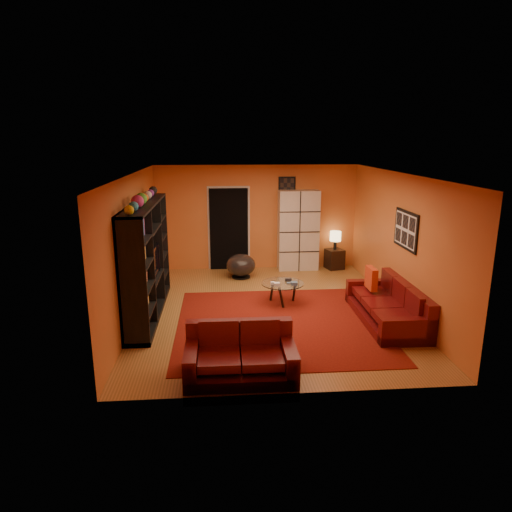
{
  "coord_description": "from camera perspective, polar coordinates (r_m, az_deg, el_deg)",
  "views": [
    {
      "loc": [
        -0.9,
        -8.25,
        3.22
      ],
      "look_at": [
        -0.24,
        0.1,
        1.06
      ],
      "focal_mm": 32.0,
      "sensor_mm": 36.0,
      "label": 1
    }
  ],
  "objects": [
    {
      "name": "wall_art_back",
      "position": [
        11.41,
        3.89,
        8.57
      ],
      "size": [
        0.42,
        0.03,
        0.52
      ],
      "primitive_type": "cube",
      "color": "black",
      "rests_on": "wall_back"
    },
    {
      "name": "rug",
      "position": [
        8.27,
        2.84,
        -8.42
      ],
      "size": [
        3.6,
        3.6,
        0.01
      ],
      "primitive_type": "cube",
      "color": "#5C100A",
      "rests_on": "floor"
    },
    {
      "name": "ceiling",
      "position": [
        8.32,
        1.76,
        10.2
      ],
      "size": [
        6.0,
        6.0,
        0.0
      ],
      "primitive_type": "plane",
      "rotation": [
        3.14,
        0.0,
        0.0
      ],
      "color": "white",
      "rests_on": "wall_back"
    },
    {
      "name": "sofa",
      "position": [
        8.64,
        16.49,
        -6.01
      ],
      "size": [
        0.93,
        2.22,
        0.85
      ],
      "rotation": [
        0.0,
        0.0,
        -0.01
      ],
      "color": "#4D0A0C",
      "rests_on": "rug"
    },
    {
      "name": "tv",
      "position": [
        8.66,
        -13.14,
        -0.8
      ],
      "size": [
        0.96,
        0.13,
        0.55
      ],
      "primitive_type": "imported",
      "rotation": [
        0.0,
        0.0,
        1.57
      ],
      "color": "black",
      "rests_on": "entertainment_unit"
    },
    {
      "name": "wall_left",
      "position": [
        8.62,
        -15.07,
        1.11
      ],
      "size": [
        0.0,
        6.0,
        6.0
      ],
      "primitive_type": "plane",
      "rotation": [
        1.57,
        0.0,
        1.57
      ],
      "color": "#CB672C",
      "rests_on": "floor"
    },
    {
      "name": "loveseat",
      "position": [
        6.54,
        -1.99,
        -12.23
      ],
      "size": [
        1.53,
        0.93,
        0.85
      ],
      "rotation": [
        0.0,
        0.0,
        1.56
      ],
      "color": "#4D0A0C",
      "rests_on": "rug"
    },
    {
      "name": "bowl_chair",
      "position": [
        10.81,
        -1.91,
        -1.17
      ],
      "size": [
        0.69,
        0.69,
        0.57
      ],
      "color": "black",
      "rests_on": "floor"
    },
    {
      "name": "wall_right",
      "position": [
        9.13,
        17.5,
        1.66
      ],
      "size": [
        0.0,
        6.0,
        6.0
      ],
      "primitive_type": "plane",
      "rotation": [
        1.57,
        0.0,
        -1.57
      ],
      "color": "#CB672C",
      "rests_on": "floor"
    },
    {
      "name": "wall_front",
      "position": [
        5.66,
        4.95,
        -5.41
      ],
      "size": [
        6.0,
        0.0,
        6.0
      ],
      "primitive_type": "plane",
      "rotation": [
        -1.57,
        0.0,
        0.0
      ],
      "color": "#CB672C",
      "rests_on": "floor"
    },
    {
      "name": "entertainment_unit",
      "position": [
        8.64,
        -13.5,
        -0.47
      ],
      "size": [
        0.45,
        3.0,
        2.1
      ],
      "primitive_type": "cube",
      "color": "black",
      "rests_on": "floor"
    },
    {
      "name": "table_lamp",
      "position": [
        11.62,
        9.9,
        2.38
      ],
      "size": [
        0.28,
        0.28,
        0.46
      ],
      "color": "black",
      "rests_on": "side_table"
    },
    {
      "name": "side_table",
      "position": [
        11.75,
        9.78,
        -0.37
      ],
      "size": [
        0.49,
        0.49,
        0.5
      ],
      "primitive_type": "cube",
      "rotation": [
        0.0,
        0.0,
        0.25
      ],
      "color": "black",
      "rests_on": "floor"
    },
    {
      "name": "wall_back",
      "position": [
        11.45,
        0.08,
        4.83
      ],
      "size": [
        6.0,
        0.0,
        6.0
      ],
      "primitive_type": "plane",
      "rotation": [
        1.57,
        0.0,
        0.0
      ],
      "color": "#CB672C",
      "rests_on": "floor"
    },
    {
      "name": "floor",
      "position": [
        8.9,
        1.63,
        -6.73
      ],
      "size": [
        6.0,
        6.0,
        0.0
      ],
      "primitive_type": "plane",
      "color": "olive",
      "rests_on": "ground"
    },
    {
      "name": "doorway",
      "position": [
        11.43,
        -3.41,
        3.36
      ],
      "size": [
        0.95,
        0.1,
        2.04
      ],
      "primitive_type": "cube",
      "color": "black",
      "rests_on": "floor"
    },
    {
      "name": "throw_pillow",
      "position": [
        8.99,
        14.21,
        -2.72
      ],
      "size": [
        0.12,
        0.42,
        0.42
      ],
      "primitive_type": "cube",
      "color": "red",
      "rests_on": "sofa"
    },
    {
      "name": "coffee_table",
      "position": [
        9.12,
        3.34,
        -3.66
      ],
      "size": [
        0.85,
        0.85,
        0.42
      ],
      "rotation": [
        0.0,
        0.0,
        0.3
      ],
      "color": "silver",
      "rests_on": "floor"
    },
    {
      "name": "wall_art_right",
      "position": [
        8.79,
        18.24,
        3.13
      ],
      "size": [
        0.03,
        1.0,
        0.7
      ],
      "primitive_type": "cube",
      "color": "black",
      "rests_on": "wall_right"
    },
    {
      "name": "storage_cabinet",
      "position": [
        11.44,
        5.3,
        3.21
      ],
      "size": [
        1.0,
        0.45,
        1.99
      ],
      "primitive_type": "cube",
      "rotation": [
        0.0,
        0.0,
        0.01
      ],
      "color": "beige",
      "rests_on": "floor"
    }
  ]
}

